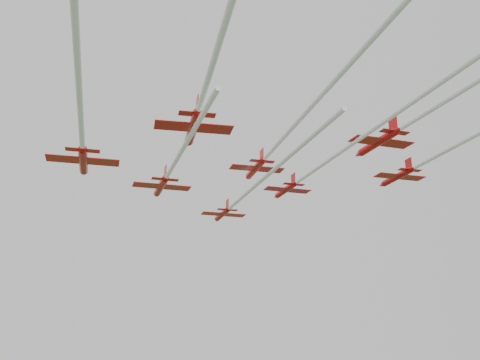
# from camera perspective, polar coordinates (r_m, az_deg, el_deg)

# --- Properties ---
(jet_lead) EXTENTS (24.08, 49.75, 2.43)m
(jet_lead) POSITION_cam_1_polar(r_m,az_deg,el_deg) (86.91, 0.40, -1.70)
(jet_lead) COLOR red
(jet_row2_left) EXTENTS (20.29, 40.34, 2.84)m
(jet_row2_left) POSITION_cam_1_polar(r_m,az_deg,el_deg) (81.98, -7.53, 0.88)
(jet_row2_left) COLOR red
(jet_row2_right) EXTENTS (29.90, 60.45, 2.41)m
(jet_row2_right) POSITION_cam_1_polar(r_m,az_deg,el_deg) (76.71, 10.20, 2.62)
(jet_row2_right) COLOR red
(jet_row3_left) EXTENTS (19.94, 43.40, 2.81)m
(jet_row3_left) POSITION_cam_1_polar(r_m,az_deg,el_deg) (65.20, -16.52, 4.58)
(jet_row3_left) COLOR red
(jet_row3_mid) EXTENTS (26.30, 60.79, 2.42)m
(jet_row3_mid) POSITION_cam_1_polar(r_m,az_deg,el_deg) (64.70, 6.07, 6.07)
(jet_row3_mid) COLOR red
(jet_row3_right) EXTENTS (21.59, 45.99, 2.39)m
(jet_row3_right) POSITION_cam_1_polar(r_m,az_deg,el_deg) (77.46, 20.99, 2.85)
(jet_row3_right) COLOR red
(jet_row4_left) EXTENTS (23.08, 59.13, 2.90)m
(jet_row4_left) POSITION_cam_1_polar(r_m,az_deg,el_deg) (53.81, -3.15, 11.62)
(jet_row4_left) COLOR red
(jet_row4_right) EXTENTS (28.64, 55.05, 2.64)m
(jet_row4_right) POSITION_cam_1_polar(r_m,az_deg,el_deg) (63.68, 22.09, 8.50)
(jet_row4_right) COLOR red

